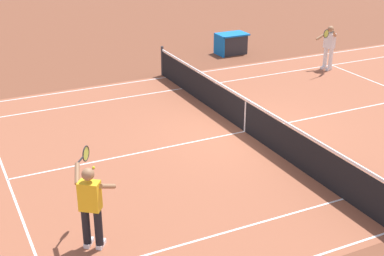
# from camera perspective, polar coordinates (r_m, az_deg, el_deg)

# --- Properties ---
(ground_plane) EXTENTS (60.00, 60.00, 0.00)m
(ground_plane) POSITION_cam_1_polar(r_m,az_deg,el_deg) (15.33, 5.52, -0.36)
(ground_plane) COLOR brown
(court_slab) EXTENTS (24.20, 11.40, 0.00)m
(court_slab) POSITION_cam_1_polar(r_m,az_deg,el_deg) (15.33, 5.52, -0.36)
(court_slab) COLOR #935138
(court_slab) RESTS_ON ground_plane
(court_line_markings) EXTENTS (23.85, 11.05, 0.01)m
(court_line_markings) POSITION_cam_1_polar(r_m,az_deg,el_deg) (15.33, 5.52, -0.35)
(court_line_markings) COLOR white
(court_line_markings) RESTS_ON ground_plane
(tennis_net) EXTENTS (0.10, 11.70, 1.08)m
(tennis_net) POSITION_cam_1_polar(r_m,az_deg,el_deg) (15.14, 5.59, 1.34)
(tennis_net) COLOR #2D2D33
(tennis_net) RESTS_ON ground_plane
(tennis_player_near) EXTENTS (0.75, 1.17, 1.70)m
(tennis_player_near) POSITION_cam_1_polar(r_m,az_deg,el_deg) (10.16, -10.50, -7.68)
(tennis_player_near) COLOR black
(tennis_player_near) RESTS_ON ground_plane
(tennis_player_far) EXTENTS (0.97, 0.88, 1.70)m
(tennis_player_far) POSITION_cam_1_polar(r_m,az_deg,el_deg) (21.22, 14.04, 8.34)
(tennis_player_far) COLOR white
(tennis_player_far) RESTS_ON ground_plane
(tennis_ball) EXTENTS (0.07, 0.07, 0.07)m
(tennis_ball) POSITION_cam_1_polar(r_m,az_deg,el_deg) (13.40, -10.20, -4.07)
(tennis_ball) COLOR #CCE01E
(tennis_ball) RESTS_ON ground_plane
(equipment_cart_tarped) EXTENTS (1.25, 0.84, 0.85)m
(equipment_cart_tarped) POSITION_cam_1_polar(r_m,az_deg,el_deg) (22.94, 4.09, 8.76)
(equipment_cart_tarped) COLOR #2D2D33
(equipment_cart_tarped) RESTS_ON ground_plane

